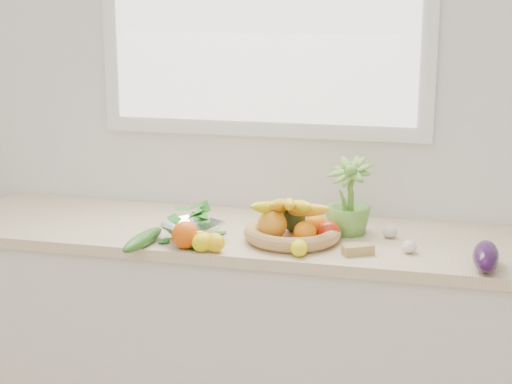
% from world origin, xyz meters
% --- Properties ---
extents(back_wall, '(4.50, 0.02, 2.70)m').
position_xyz_m(back_wall, '(0.00, 2.25, 1.35)').
color(back_wall, white).
rests_on(back_wall, ground).
extents(counter_cabinet, '(2.20, 0.58, 0.86)m').
position_xyz_m(counter_cabinet, '(0.00, 1.95, 0.43)').
color(counter_cabinet, silver).
rests_on(counter_cabinet, ground).
extents(countertop, '(2.24, 0.62, 0.04)m').
position_xyz_m(countertop, '(0.00, 1.95, 0.88)').
color(countertop, beige).
rests_on(countertop, counter_cabinet).
extents(orange_loose, '(0.12, 0.12, 0.09)m').
position_xyz_m(orange_loose, '(-0.13, 1.69, 0.95)').
color(orange_loose, '#E35107').
rests_on(orange_loose, countertop).
extents(lemon_a, '(0.07, 0.08, 0.06)m').
position_xyz_m(lemon_a, '(0.25, 1.70, 0.93)').
color(lemon_a, '#FDEF0D').
rests_on(lemon_a, countertop).
extents(lemon_b, '(0.10, 0.10, 0.07)m').
position_xyz_m(lemon_b, '(-0.07, 1.67, 0.93)').
color(lemon_b, yellow).
rests_on(lemon_b, countertop).
extents(lemon_c, '(0.10, 0.10, 0.06)m').
position_xyz_m(lemon_c, '(-0.03, 1.68, 0.93)').
color(lemon_c, yellow).
rests_on(lemon_c, countertop).
extents(apple, '(0.10, 0.10, 0.08)m').
position_xyz_m(apple, '(0.33, 1.87, 0.94)').
color(apple, '#AF240E').
rests_on(apple, countertop).
extents(ginger, '(0.11, 0.09, 0.03)m').
position_xyz_m(ginger, '(0.44, 1.76, 0.92)').
color(ginger, tan).
rests_on(ginger, countertop).
extents(garlic_a, '(0.05, 0.05, 0.04)m').
position_xyz_m(garlic_a, '(0.60, 1.82, 0.92)').
color(garlic_a, silver).
rests_on(garlic_a, countertop).
extents(garlic_b, '(0.06, 0.06, 0.05)m').
position_xyz_m(garlic_b, '(0.53, 1.98, 0.92)').
color(garlic_b, beige).
rests_on(garlic_b, countertop).
extents(garlic_c, '(0.06, 0.06, 0.04)m').
position_xyz_m(garlic_c, '(0.29, 1.76, 0.92)').
color(garlic_c, white).
rests_on(garlic_c, countertop).
extents(eggplant, '(0.09, 0.21, 0.08)m').
position_xyz_m(eggplant, '(0.84, 1.72, 0.94)').
color(eggplant, '#2E103C').
rests_on(eggplant, countertop).
extents(cucumber, '(0.08, 0.27, 0.05)m').
position_xyz_m(cucumber, '(-0.28, 1.67, 0.92)').
color(cucumber, '#2D5C1B').
rests_on(cucumber, countertop).
extents(radish, '(0.05, 0.05, 0.04)m').
position_xyz_m(radish, '(-0.09, 1.74, 0.92)').
color(radish, red).
rests_on(radish, countertop).
extents(potted_herb, '(0.22, 0.22, 0.30)m').
position_xyz_m(potted_herb, '(0.37, 2.00, 1.03)').
color(potted_herb, '#629937').
rests_on(potted_herb, countertop).
extents(fruit_basket, '(0.41, 0.41, 0.18)m').
position_xyz_m(fruit_basket, '(0.19, 1.86, 0.95)').
color(fruit_basket, tan).
rests_on(fruit_basket, countertop).
extents(colander_with_spinach, '(0.26, 0.26, 0.11)m').
position_xyz_m(colander_with_spinach, '(-0.14, 1.78, 0.96)').
color(colander_with_spinach, silver).
rests_on(colander_with_spinach, countertop).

